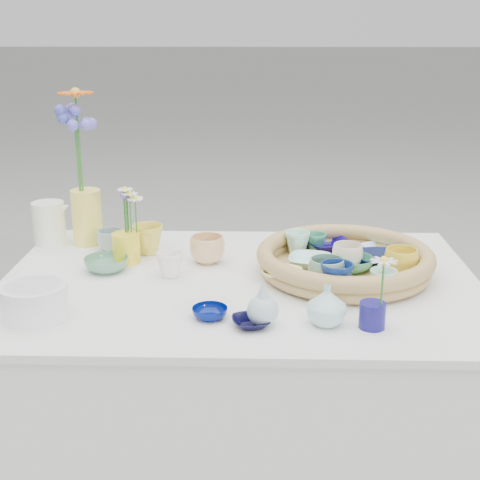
{
  "coord_description": "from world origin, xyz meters",
  "views": [
    {
      "loc": [
        0.04,
        -1.64,
        1.41
      ],
      "look_at": [
        0.0,
        0.02,
        0.87
      ],
      "focal_mm": 50.0,
      "sensor_mm": 36.0,
      "label": 1
    }
  ],
  "objects": [
    {
      "name": "wicker_tray",
      "position": [
        0.28,
        0.05,
        0.8
      ],
      "size": [
        0.47,
        0.47,
        0.08
      ],
      "primitive_type": null,
      "color": "#A58149",
      "rests_on": "display_table"
    },
    {
      "name": "tray_ceramic_0",
      "position": [
        0.25,
        0.2,
        0.8
      ],
      "size": [
        0.16,
        0.16,
        0.03
      ],
      "primitive_type": "imported",
      "rotation": [
        0.0,
        0.0,
        0.41
      ],
      "color": "#110769",
      "rests_on": "wicker_tray"
    },
    {
      "name": "tray_ceramic_1",
      "position": [
        0.37,
        0.08,
        0.8
      ],
      "size": [
        0.15,
        0.15,
        0.03
      ],
      "primitive_type": "imported",
      "rotation": [
        0.0,
        0.0,
        0.2
      ],
      "color": "#040B35",
      "rests_on": "wicker_tray"
    },
    {
      "name": "tray_ceramic_2",
      "position": [
        0.42,
        0.01,
        0.82
      ],
      "size": [
        0.09,
        0.09,
        0.07
      ],
      "primitive_type": "imported",
      "rotation": [
        0.0,
        0.0,
        0.02
      ],
      "color": "yellow",
      "rests_on": "wicker_tray"
    },
    {
      "name": "tray_ceramic_3",
      "position": [
        0.3,
        0.04,
        0.8
      ],
      "size": [
        0.14,
        0.14,
        0.04
      ],
      "primitive_type": "imported",
      "rotation": [
        0.0,
        0.0,
        0.31
      ],
      "color": "#3F976B",
      "rests_on": "wicker_tray"
    },
    {
      "name": "tray_ceramic_4",
      "position": [
        0.22,
        -0.08,
        0.82
      ],
      "size": [
        0.1,
        0.1,
        0.07
      ],
      "primitive_type": "imported",
      "rotation": [
        0.0,
        0.0,
        0.03
      ],
      "color": "#71A182",
      "rests_on": "wicker_tray"
    },
    {
      "name": "tray_ceramic_5",
      "position": [
        0.19,
        0.06,
        0.8
      ],
      "size": [
        0.14,
        0.14,
        0.03
      ],
      "primitive_type": "imported",
      "rotation": [
        0.0,
        0.0,
        -0.22
      ],
      "color": "#B2EDE4",
      "rests_on": "wicker_tray"
    },
    {
      "name": "tray_ceramic_6",
      "position": [
        0.16,
        0.16,
        0.82
      ],
      "size": [
        0.09,
        0.09,
        0.07
      ],
      "primitive_type": "imported",
      "rotation": [
        0.0,
        0.0,
        -0.29
      ],
      "color": "#B9F0D6",
      "rests_on": "wicker_tray"
    },
    {
      "name": "tray_ceramic_7",
      "position": [
        0.29,
        0.06,
        0.82
      ],
      "size": [
        0.11,
        0.11,
        0.07
      ],
      "primitive_type": "imported",
      "rotation": [
        0.0,
        0.0,
        -0.34
      ],
      "color": "#F6E5CA",
      "rests_on": "wicker_tray"
    },
    {
      "name": "tray_ceramic_8",
      "position": [
        0.39,
        0.18,
        0.79
      ],
      "size": [
        0.11,
        0.11,
        0.02
      ],
      "primitive_type": "imported",
      "rotation": [
        0.0,
        0.0,
        0.32
      ],
      "color": "#B1E2FF",
      "rests_on": "wicker_tray"
    },
    {
      "name": "tray_ceramic_9",
      "position": [
        0.24,
        -0.12,
        0.82
      ],
      "size": [
        0.09,
        0.09,
        0.08
      ],
      "primitive_type": "imported",
      "rotation": [
        0.0,
        0.0,
        -0.18
      ],
      "color": "navy",
      "rests_on": "wicker_tray"
    },
    {
      "name": "tray_ceramic_10",
      "position": [
        0.11,
        -0.03,
        0.79
      ],
      "size": [
        0.13,
        0.13,
        0.02
      ],
      "primitive_type": "imported",
      "rotation": [
        0.0,
        0.0,
        -0.42
      ],
      "color": "#FFEF8C",
      "rests_on": "wicker_tray"
    },
    {
      "name": "tray_ceramic_11",
      "position": [
        0.35,
        -0.13,
        0.81
      ],
      "size": [
        0.08,
        0.08,
        0.06
      ],
      "primitive_type": "imported",
      "rotation": [
        0.0,
        0.0,
        0.22
      ],
      "color": "#A8E8C7",
      "rests_on": "wicker_tray"
    },
    {
      "name": "tray_ceramic_12",
      "position": [
        0.21,
        0.18,
        0.81
      ],
      "size": [
        0.07,
        0.07,
        0.06
      ],
      "primitive_type": "imported",
      "rotation": [
        0.0,
        0.0,
        -0.13
      ],
      "color": "#378F67",
      "rests_on": "wicker_tray"
    },
    {
      "name": "loose_ceramic_0",
      "position": [
        -0.28,
        0.21,
        0.81
      ],
      "size": [
        0.11,
        0.11,
        0.09
      ],
      "primitive_type": "imported",
      "rotation": [
        0.0,
        0.0,
        -0.21
      ],
      "color": "gold",
      "rests_on": "display_table"
    },
    {
      "name": "loose_ceramic_1",
      "position": [
        -0.1,
        0.13,
        0.8
      ],
      "size": [
        0.13,
        0.13,
        0.08
      ],
      "primitive_type": "imported",
      "rotation": [
        0.0,
        0.0,
        0.33
      ],
      "color": "#E4B87C",
      "rests_on": "display_table"
    },
    {
      "name": "loose_ceramic_2",
      "position": [
        -0.37,
        0.06,
        0.78
      ],
      "size": [
        0.14,
        0.14,
        0.04
      ],
      "primitive_type": "imported",
      "rotation": [
        0.0,
        0.0,
        0.17
      ],
      "color": "#568D6B",
      "rests_on": "display_table"
    },
    {
      "name": "loose_ceramic_3",
      "position": [
        -0.19,
        0.03,
        0.8
      ],
      "size": [
        0.09,
        0.09,
        0.07
      ],
      "primitive_type": "imported",
      "rotation": [
        0.0,
        0.0,
        0.29
      ],
      "color": "white",
      "rests_on": "display_table"
    },
    {
      "name": "loose_ceramic_4",
      "position": [
        -0.06,
        -0.24,
        0.78
      ],
      "size": [
        0.08,
        0.08,
        0.03
      ],
      "primitive_type": "imported",
      "rotation": [
        0.0,
        0.0,
        0.01
      ],
      "color": "#021062",
      "rests_on": "display_table"
    },
    {
      "name": "loose_ceramic_5",
      "position": [
        -0.39,
        0.23,
        0.8
      ],
      "size": [
        0.1,
        0.1,
        0.06
      ],
      "primitive_type": "imported",
      "rotation": [
        0.0,
        0.0,
        0.37
      ],
      "color": "#99B5B2",
      "rests_on": "display_table"
    },
    {
      "name": "loose_ceramic_6",
      "position": [
        0.03,
        -0.28,
        0.78
      ],
      "size": [
        0.1,
        0.1,
        0.02
      ],
      "primitive_type": "imported",
      "rotation": [
        0.0,
        0.0,
        0.25
      ],
      "color": "black",
      "rests_on": "display_table"
    },
    {
      "name": "fluted_bowl",
      "position": [
        -0.46,
        -0.24,
        0.81
      ],
      "size": [
        0.19,
        0.19,
        0.08
      ],
      "primitive_type": null,
      "rotation": [
        0.0,
        0.0,
        0.32
      ],
      "color": "white",
      "rests_on": "display_table"
    },
    {
      "name": "bud_vase_paleblue",
      "position": [
        0.06,
        -0.27,
        0.82
      ],
      "size": [
        0.09,
        0.09,
        0.11
      ],
      "primitive_type": null,
      "rotation": [
        0.0,
        0.0,
        0.33
      ],
      "color": "#A8C4CD",
      "rests_on": "display_table"
    },
    {
      "name": "bud_vase_seafoam",
      "position": [
        0.2,
        -0.26,
        0.81
      ],
      "size": [
        0.11,
        0.11,
        0.09
      ],
      "primitive_type": "imported",
      "rotation": [
        0.0,
        0.0,
        -0.21
      ],
      "color": "#AEDDDC",
      "rests_on": "display_table"
    },
    {
      "name": "bud_vase_cobalt",
      "position": [
        0.3,
        -0.28,
        0.79
      ],
      "size": [
        0.06,
        0.06,
        0.06
      ],
      "primitive_type": "cylinder",
      "rotation": [
        0.0,
        0.0,
        0.03
      ],
      "color": "navy",
      "rests_on": "display_table"
    },
    {
      "name": "single_daisy",
      "position": [
        0.32,
        -0.29,
        0.88
      ],
      "size": [
        0.08,
        0.08,
        0.12
      ],
      "primitive_type": null,
      "rotation": [
        0.0,
        0.0,
        -0.3
      ],
      "color": "white",
      "rests_on": "bud_vase_cobalt"
    },
    {
      "name": "tall_vase_yellow",
      "position": [
        -0.47,
        0.3,
        0.85
      ],
      "size": [
        0.11,
        0.11,
        0.17
      ],
      "primitive_type": "cylinder",
      "rotation": [
        0.0,
        0.0,
        -0.25
      ],
      "color": "#FFED58",
      "rests_on": "display_table"
    },
    {
      "name": "gerbera",
      "position": [
        -0.48,
        0.29,
        1.08
      ],
      "size": [
        0.15,
        0.15,
        0.31
      ],
      "primitive_type": null,
      "rotation": [
        0.0,
        0.0,
        0.27
      ],
      "color": "#FF650B",
      "rests_on": "tall_vase_yellow"
    },
    {
      "name": "hydrangea",
      "position": [
        -0.48,
        0.29,
        1.04
      ],
      "size": [
        0.11,
        0.11,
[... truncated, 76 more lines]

